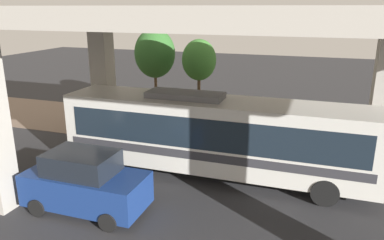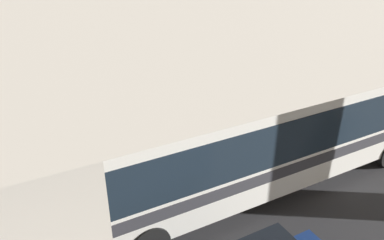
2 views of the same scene
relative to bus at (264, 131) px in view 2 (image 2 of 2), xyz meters
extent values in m
plane|color=#2D2D30|center=(-2.50, 0.00, -1.91)|extent=(80.00, 80.00, 0.00)
cube|color=#7A6656|center=(-5.50, 0.00, -1.90)|extent=(6.00, 40.00, 0.02)
cube|color=#ADA89E|center=(-2.00, -6.35, 1.23)|extent=(0.90, 0.90, 6.27)
cube|color=#ADA89E|center=(-2.00, 6.35, 1.23)|extent=(0.90, 0.90, 6.27)
cube|color=silver|center=(0.00, 0.01, -0.05)|extent=(2.42, 12.67, 2.82)
cube|color=#19232D|center=(0.00, 0.01, 0.29)|extent=(2.46, 11.66, 1.24)
cube|color=#333338|center=(0.00, 0.01, -0.61)|extent=(2.46, 12.04, 0.34)
cube|color=slate|center=(0.00, -1.26, 1.48)|extent=(1.21, 3.17, 0.24)
cylinder|color=black|center=(-1.13, 4.44, -1.41)|extent=(0.28, 1.00, 1.00)
cylinder|color=black|center=(-1.13, -4.11, -1.41)|extent=(0.28, 1.00, 1.00)
cylinder|color=red|center=(-3.21, -3.61, -1.53)|extent=(0.19, 0.19, 0.75)
sphere|color=red|center=(-3.21, -3.61, -1.10)|extent=(0.18, 0.18, 0.18)
cylinder|color=red|center=(-3.34, -3.61, -1.42)|extent=(0.11, 0.08, 0.08)
cylinder|color=red|center=(-3.07, -3.61, -1.42)|extent=(0.11, 0.08, 0.08)
cylinder|color=#ADA89E|center=(-4.23, -2.16, -1.62)|extent=(1.18, 1.18, 0.58)
sphere|color=#2D6028|center=(-4.23, -2.16, -0.92)|extent=(1.48, 1.48, 1.48)
sphere|color=orange|center=(-4.08, -2.27, -1.17)|extent=(0.41, 0.41, 0.41)
cylinder|color=#ADA89E|center=(-3.31, -0.11, -1.51)|extent=(1.27, 1.27, 0.79)
sphere|color=#2D6028|center=(-3.31, -0.11, -0.71)|extent=(1.47, 1.47, 1.47)
sphere|color=orange|center=(-3.15, -0.24, -0.94)|extent=(0.44, 0.44, 0.44)
cylinder|color=#ADA89E|center=(-3.97, 1.58, -1.57)|extent=(1.01, 1.01, 0.67)
sphere|color=#4C8C38|center=(-3.97, 1.58, -0.88)|extent=(1.32, 1.32, 1.32)
sphere|color=#BF334C|center=(-3.84, 1.48, -1.10)|extent=(0.35, 0.35, 0.35)
cylinder|color=brown|center=(-6.67, -2.82, -0.25)|extent=(0.19, 0.19, 3.31)
ellipsoid|color=#38722D|center=(-6.67, -2.82, 2.00)|extent=(1.99, 1.99, 2.39)
cylinder|color=brown|center=(-7.17, -5.85, -0.23)|extent=(0.18, 0.18, 3.35)
ellipsoid|color=#2D6028|center=(-7.17, -5.85, 2.20)|extent=(2.51, 2.51, 3.01)
camera|label=1|loc=(14.03, 3.86, 4.93)|focal=35.00mm
camera|label=2|loc=(7.36, -6.32, 5.11)|focal=35.00mm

